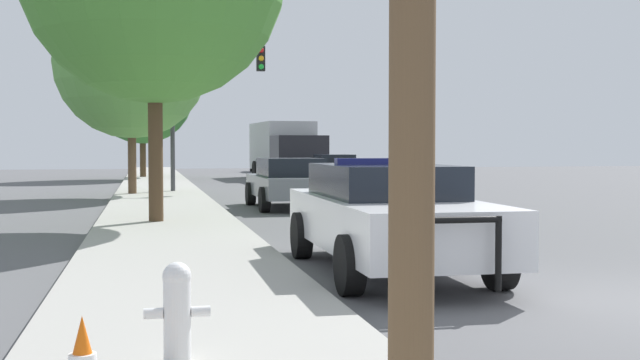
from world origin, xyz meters
name	(u,v)px	position (x,y,z in m)	size (l,w,h in m)	color
sidewalk_left	(196,322)	(-5.10, 0.00, 0.07)	(3.00, 110.00, 0.13)	#A3A099
police_car	(387,214)	(-2.31, 2.94, 0.80)	(2.14, 5.25, 1.56)	white
fire_hydrant	(177,308)	(-5.33, -1.61, 0.52)	(0.49, 0.21, 0.74)	white
traffic_light	(209,86)	(-3.32, 21.50, 3.90)	(3.41, 0.35, 5.39)	#424247
car_background_midblock	(289,182)	(-1.66, 14.36, 0.74)	(2.06, 4.29, 1.40)	slate
car_background_oncoming	(335,169)	(2.44, 26.14, 0.74)	(1.99, 4.15, 1.37)	black
car_background_distant	(267,161)	(2.39, 45.69, 0.76)	(2.17, 4.27, 1.42)	navy
box_truck	(285,148)	(1.61, 34.07, 1.62)	(2.98, 8.09, 2.99)	black
tree_sidewalk_far	(142,93)	(-5.72, 35.45, 4.51)	(5.32, 5.32, 7.05)	#4C3823
tree_sidewalk_mid	(131,62)	(-6.02, 20.20, 4.56)	(5.15, 5.15, 7.01)	brown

